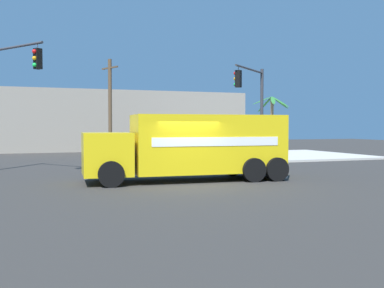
% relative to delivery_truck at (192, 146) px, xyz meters
% --- Properties ---
extents(ground_plane, '(100.00, 100.00, 0.00)m').
position_rel_delivery_truck_xyz_m(ground_plane, '(-0.53, -0.79, -1.47)').
color(ground_plane, '#33302D').
extents(sidewalk_corner_far, '(10.49, 10.49, 0.14)m').
position_rel_delivery_truck_xyz_m(sidewalk_corner_far, '(12.14, 11.87, -1.40)').
color(sidewalk_corner_far, beige).
rests_on(sidewalk_corner_far, ground).
extents(delivery_truck, '(8.58, 3.27, 2.79)m').
position_rel_delivery_truck_xyz_m(delivery_truck, '(0.00, 0.00, 0.00)').
color(delivery_truck, yellow).
rests_on(delivery_truck, ground).
extents(traffic_light_primary, '(3.27, 2.88, 5.79)m').
position_rel_delivery_truck_xyz_m(traffic_light_primary, '(6.28, 6.31, 2.49)').
color(traffic_light_primary, '#38383D').
rests_on(traffic_light_primary, sidewalk_corner_far).
extents(traffic_light_secondary, '(2.68, 3.68, 6.41)m').
position_rel_delivery_truck_xyz_m(traffic_light_secondary, '(-7.67, 6.27, 2.74)').
color(traffic_light_secondary, '#38383D').
rests_on(traffic_light_secondary, ground).
extents(vending_machine_red, '(1.14, 1.17, 1.85)m').
position_rel_delivery_truck_xyz_m(vending_machine_red, '(9.95, 12.74, -0.40)').
color(vending_machine_red, red).
rests_on(vending_machine_red, sidewalk_corner_far).
extents(palm_tree_far, '(3.41, 3.23, 4.71)m').
position_rel_delivery_truck_xyz_m(palm_tree_far, '(12.61, 15.03, 1.95)').
color(palm_tree_far, '#7A6647').
rests_on(palm_tree_far, sidewalk_corner_far).
extents(utility_pole, '(1.01, 2.06, 7.76)m').
position_rel_delivery_truck_xyz_m(utility_pole, '(-0.45, 18.45, 2.55)').
color(utility_pole, brown).
rests_on(utility_pole, ground).
extents(building_backdrop, '(23.70, 6.00, 5.68)m').
position_rel_delivery_truck_xyz_m(building_backdrop, '(2.06, 25.59, 1.37)').
color(building_backdrop, gray).
rests_on(building_backdrop, ground).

